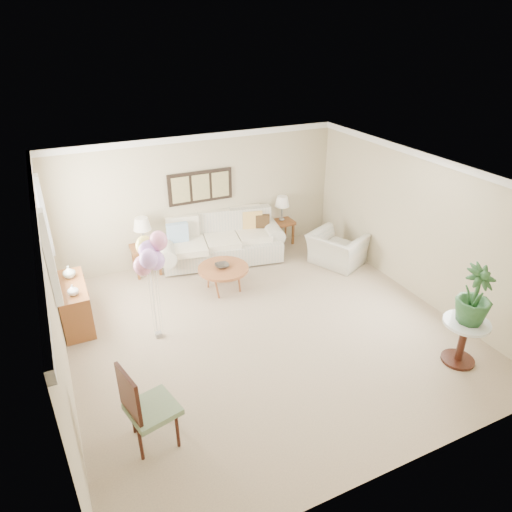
# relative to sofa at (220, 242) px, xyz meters

# --- Properties ---
(ground_plane) EXTENTS (6.00, 6.00, 0.00)m
(ground_plane) POSITION_rel_sofa_xyz_m (-0.26, -2.66, -0.39)
(ground_plane) COLOR tan
(room_shell) EXTENTS (6.04, 6.04, 2.60)m
(room_shell) POSITION_rel_sofa_xyz_m (-0.37, -2.57, 1.23)
(room_shell) COLOR #BBAF8D
(room_shell) RESTS_ON ground
(wall_art_triptych) EXTENTS (1.35, 0.06, 0.65)m
(wall_art_triptych) POSITION_rel_sofa_xyz_m (-0.26, 0.30, 1.16)
(wall_art_triptych) COLOR black
(wall_art_triptych) RESTS_ON ground
(sofa) EXTENTS (2.88, 1.43, 1.00)m
(sofa) POSITION_rel_sofa_xyz_m (0.00, 0.00, 0.00)
(sofa) COLOR beige
(sofa) RESTS_ON ground
(end_table_left) EXTENTS (0.54, 0.49, 0.59)m
(end_table_left) POSITION_rel_sofa_xyz_m (-1.56, 0.06, 0.10)
(end_table_left) COLOR brown
(end_table_left) RESTS_ON ground
(end_table_right) EXTENTS (0.50, 0.46, 0.55)m
(end_table_right) POSITION_rel_sofa_xyz_m (1.55, 0.17, 0.07)
(end_table_right) COLOR brown
(end_table_right) RESTS_ON ground
(lamp_left) EXTENTS (0.34, 0.34, 0.61)m
(lamp_left) POSITION_rel_sofa_xyz_m (-1.56, 0.06, 0.66)
(lamp_left) COLOR gray
(lamp_left) RESTS_ON end_table_left
(lamp_right) EXTENTS (0.32, 0.32, 0.57)m
(lamp_right) POSITION_rel_sofa_xyz_m (1.55, 0.17, 0.59)
(lamp_right) COLOR gray
(lamp_right) RESTS_ON end_table_right
(coffee_table) EXTENTS (0.94, 0.94, 0.48)m
(coffee_table) POSITION_rel_sofa_xyz_m (-0.40, -1.21, 0.04)
(coffee_table) COLOR brown
(coffee_table) RESTS_ON ground
(decor_bowl) EXTENTS (0.28, 0.28, 0.06)m
(decor_bowl) POSITION_rel_sofa_xyz_m (-0.42, -1.20, 0.11)
(decor_bowl) COLOR #322C26
(decor_bowl) RESTS_ON coffee_table
(armchair) EXTENTS (1.24, 1.31, 0.67)m
(armchair) POSITION_rel_sofa_xyz_m (2.09, -1.22, -0.06)
(armchair) COLOR beige
(armchair) RESTS_ON ground
(side_table) EXTENTS (0.65, 0.65, 0.71)m
(side_table) POSITION_rel_sofa_xyz_m (2.00, -4.60, 0.14)
(side_table) COLOR silver
(side_table) RESTS_ON ground
(potted_plant) EXTENTS (0.52, 0.52, 0.87)m
(potted_plant) POSITION_rel_sofa_xyz_m (2.02, -4.60, 0.75)
(potted_plant) COLOR #214D22
(potted_plant) RESTS_ON side_table
(accent_chair) EXTENTS (0.65, 0.65, 1.10)m
(accent_chair) POSITION_rel_sofa_xyz_m (-2.51, -4.10, 0.18)
(accent_chair) COLOR gray
(accent_chair) RESTS_ON ground
(credenza) EXTENTS (0.46, 1.20, 0.74)m
(credenza) POSITION_rel_sofa_xyz_m (-3.02, -1.16, -0.02)
(credenza) COLOR brown
(credenza) RESTS_ON ground
(vase_white) EXTENTS (0.18, 0.18, 0.18)m
(vase_white) POSITION_rel_sofa_xyz_m (-3.00, -1.50, 0.43)
(vase_white) COLOR silver
(vase_white) RESTS_ON credenza
(vase_sage) EXTENTS (0.25, 0.25, 0.21)m
(vase_sage) POSITION_rel_sofa_xyz_m (-3.00, -0.91, 0.45)
(vase_sage) COLOR #ACB9A5
(vase_sage) RESTS_ON credenza
(balloon_cluster) EXTENTS (0.56, 0.54, 1.80)m
(balloon_cluster) POSITION_rel_sofa_xyz_m (-1.88, -2.11, 1.09)
(balloon_cluster) COLOR gray
(balloon_cluster) RESTS_ON ground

